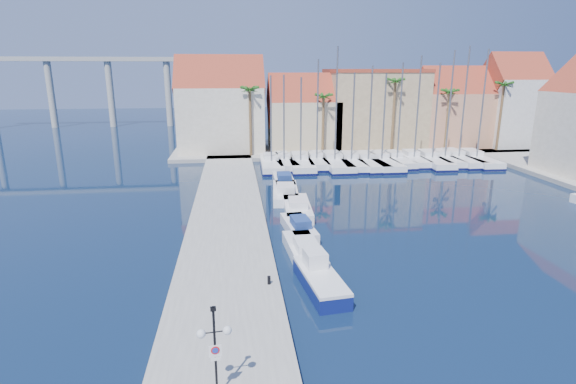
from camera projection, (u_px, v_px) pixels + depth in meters
name	position (u px, v px, depth m)	size (l,w,h in m)	color
ground	(406.00, 317.00, 22.41)	(260.00, 260.00, 0.00)	black
quay_west	(227.00, 228.00, 34.23)	(6.00, 77.00, 0.50)	gray
shore_north	(353.00, 148.00, 69.47)	(54.00, 16.00, 0.50)	gray
lamp_post	(215.00, 338.00, 15.64)	(1.22, 0.43, 3.62)	black
bollard	(269.00, 280.00, 24.69)	(0.19, 0.19, 0.47)	black
fishing_boat	(320.00, 278.00, 25.18)	(2.42, 5.56, 1.88)	navy
motorboat_west_0	(304.00, 250.00, 29.33)	(2.26, 6.09, 1.40)	white
motorboat_west_1	(299.00, 227.00, 33.62)	(2.27, 5.61, 1.40)	white
motorboat_west_2	(297.00, 207.00, 38.46)	(2.57, 6.89, 1.40)	white
motorboat_west_3	(285.00, 192.00, 43.21)	(2.97, 7.45, 1.40)	white
motorboat_west_4	(284.00, 180.00, 47.80)	(2.12, 6.29, 1.40)	white
sailboat_0	(271.00, 163.00, 56.19)	(2.86, 9.94, 11.26)	white
sailboat_1	(283.00, 162.00, 57.22)	(3.23, 9.40, 11.34)	white
sailboat_2	(300.00, 162.00, 56.81)	(3.22, 10.90, 11.04)	white
sailboat_3	(316.00, 161.00, 57.70)	(2.85, 9.30, 13.13)	white
sailboat_4	(333.00, 161.00, 57.30)	(3.23, 11.71, 14.59)	white
sailboat_5	(350.00, 162.00, 57.25)	(3.48, 10.63, 11.57)	white
sailboat_6	(366.00, 161.00, 57.33)	(3.36, 10.96, 12.38)	white
sailboat_7	(380.00, 161.00, 57.57)	(3.07, 11.16, 11.51)	white
sailboat_8	(395.00, 160.00, 58.22)	(2.87, 8.94, 12.76)	white
sailboat_9	(413.00, 159.00, 58.78)	(2.60, 8.73, 13.58)	white
sailboat_10	(430.00, 160.00, 58.43)	(3.15, 10.52, 12.73)	white
sailboat_11	(443.00, 158.00, 59.03)	(2.92, 9.44, 14.20)	white
sailboat_12	(456.00, 158.00, 59.38)	(3.50, 10.63, 14.74)	white
sailboat_13	(474.00, 158.00, 59.11)	(3.14, 10.69, 14.39)	white
building_0	(221.00, 108.00, 64.54)	(12.30, 9.00, 13.50)	beige
building_1	(303.00, 116.00, 66.25)	(10.30, 8.00, 11.00)	#C3B389
building_2	(374.00, 108.00, 68.23)	(14.20, 10.20, 11.50)	#9E8661
building_3	(451.00, 110.00, 68.77)	(10.30, 8.00, 12.00)	tan
building_4	(511.00, 103.00, 68.56)	(8.30, 8.00, 14.00)	silver
palm_0	(250.00, 92.00, 59.54)	(2.60, 2.60, 10.15)	brown
palm_1	(324.00, 98.00, 60.95)	(2.60, 2.60, 9.15)	brown
palm_2	(395.00, 84.00, 61.61)	(2.60, 2.60, 11.15)	brown
palm_3	(450.00, 94.00, 62.90)	(2.60, 2.60, 9.65)	brown
palm_4	(504.00, 87.00, 63.58)	(2.60, 2.60, 10.65)	brown
viaduct	(84.00, 78.00, 93.70)	(48.00, 2.20, 14.45)	#9E9E99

